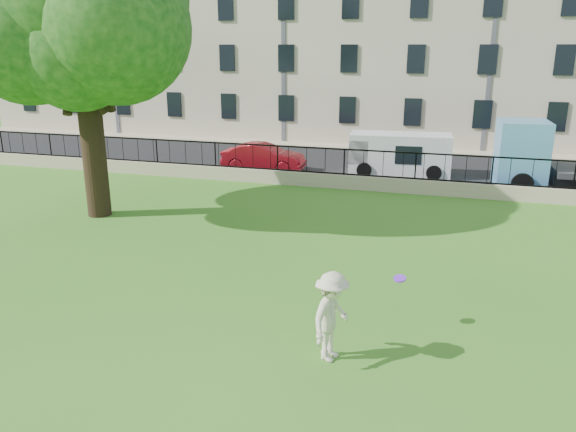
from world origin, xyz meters
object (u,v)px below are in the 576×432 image
(man, at_px, (332,317))
(white_van, at_px, (400,154))
(frisbee, at_px, (400,278))
(tree, at_px, (77,10))
(red_sedan, at_px, (264,157))

(man, xyz_separation_m, white_van, (-0.50, 17.12, 0.07))
(frisbee, relative_size, white_van, 0.06)
(tree, relative_size, white_van, 2.25)
(tree, distance_m, frisbee, 14.03)
(tree, relative_size, man, 5.78)
(frisbee, height_order, red_sedan, red_sedan)
(frisbee, bearing_deg, man, -122.28)
(tree, height_order, frisbee, tree)
(frisbee, xyz_separation_m, red_sedan, (-8.10, 14.37, -0.46))
(white_van, bearing_deg, man, -93.39)
(frisbee, bearing_deg, tree, 154.31)
(tree, xyz_separation_m, red_sedan, (3.36, 8.86, -6.38))
(man, height_order, red_sedan, man)
(white_van, bearing_deg, tree, -140.08)
(tree, bearing_deg, red_sedan, 69.20)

